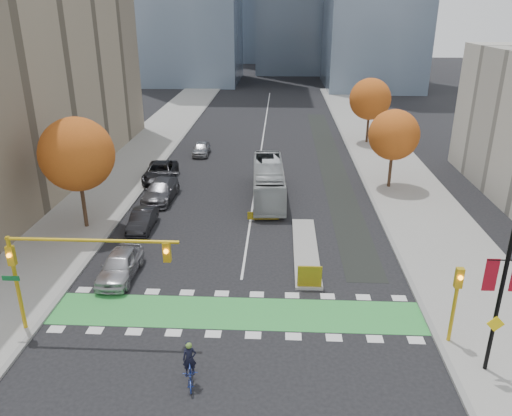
# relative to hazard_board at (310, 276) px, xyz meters

# --- Properties ---
(ground) EXTENTS (300.00, 300.00, 0.00)m
(ground) POSITION_rel_hazard_board_xyz_m (-4.00, -4.20, -0.80)
(ground) COLOR black
(ground) RESTS_ON ground
(sidewalk_west) EXTENTS (7.00, 120.00, 0.15)m
(sidewalk_west) POSITION_rel_hazard_board_xyz_m (-17.50, 15.80, -0.73)
(sidewalk_west) COLOR gray
(sidewalk_west) RESTS_ON ground
(sidewalk_east) EXTENTS (7.00, 120.00, 0.15)m
(sidewalk_east) POSITION_rel_hazard_board_xyz_m (9.50, 15.80, -0.73)
(sidewalk_east) COLOR gray
(sidewalk_east) RESTS_ON ground
(curb_west) EXTENTS (0.30, 120.00, 0.16)m
(curb_west) POSITION_rel_hazard_board_xyz_m (-14.00, 15.80, -0.73)
(curb_west) COLOR gray
(curb_west) RESTS_ON ground
(curb_east) EXTENTS (0.30, 120.00, 0.16)m
(curb_east) POSITION_rel_hazard_board_xyz_m (6.00, 15.80, -0.73)
(curb_east) COLOR gray
(curb_east) RESTS_ON ground
(bike_crossing) EXTENTS (20.00, 3.00, 0.01)m
(bike_crossing) POSITION_rel_hazard_board_xyz_m (-4.00, -2.70, -0.79)
(bike_crossing) COLOR green
(bike_crossing) RESTS_ON ground
(centre_line) EXTENTS (0.15, 70.00, 0.01)m
(centre_line) POSITION_rel_hazard_board_xyz_m (-4.00, 35.80, -0.80)
(centre_line) COLOR silver
(centre_line) RESTS_ON ground
(bike_lane_paint) EXTENTS (2.50, 50.00, 0.01)m
(bike_lane_paint) POSITION_rel_hazard_board_xyz_m (3.50, 25.80, -0.80)
(bike_lane_paint) COLOR black
(bike_lane_paint) RESTS_ON ground
(median_island) EXTENTS (1.60, 10.00, 0.16)m
(median_island) POSITION_rel_hazard_board_xyz_m (0.00, 4.80, -0.72)
(median_island) COLOR gray
(median_island) RESTS_ON ground
(hazard_board) EXTENTS (1.40, 0.12, 1.30)m
(hazard_board) POSITION_rel_hazard_board_xyz_m (0.00, 0.00, 0.00)
(hazard_board) COLOR yellow
(hazard_board) RESTS_ON median_island
(tree_west) EXTENTS (5.20, 5.20, 8.22)m
(tree_west) POSITION_rel_hazard_board_xyz_m (-16.00, 7.80, 4.82)
(tree_west) COLOR #332114
(tree_west) RESTS_ON ground
(tree_east_near) EXTENTS (4.40, 4.40, 7.08)m
(tree_east_near) POSITION_rel_hazard_board_xyz_m (8.00, 17.80, 4.06)
(tree_east_near) COLOR #332114
(tree_east_near) RESTS_ON ground
(tree_east_far) EXTENTS (4.80, 4.80, 7.65)m
(tree_east_far) POSITION_rel_hazard_board_xyz_m (8.50, 33.80, 4.44)
(tree_east_far) COLOR #332114
(tree_east_far) RESTS_ON ground
(traffic_signal_west) EXTENTS (8.53, 0.56, 5.20)m
(traffic_signal_west) POSITION_rel_hazard_board_xyz_m (-11.93, -4.71, 3.23)
(traffic_signal_west) COLOR #BF9914
(traffic_signal_west) RESTS_ON ground
(traffic_signal_east) EXTENTS (0.35, 0.43, 4.10)m
(traffic_signal_east) POSITION_rel_hazard_board_xyz_m (6.50, -4.71, 1.93)
(traffic_signal_east) COLOR #BF9914
(traffic_signal_east) RESTS_ON ground
(banner_lamppost) EXTENTS (1.65, 0.36, 8.28)m
(banner_lamppost) POSITION_rel_hazard_board_xyz_m (7.50, -6.70, 3.81)
(banner_lamppost) COLOR black
(banner_lamppost) RESTS_ON ground
(cyclist) EXTENTS (0.98, 1.90, 2.09)m
(cyclist) POSITION_rel_hazard_board_xyz_m (-5.51, -8.10, -0.10)
(cyclist) COLOR navy
(cyclist) RESTS_ON ground
(bus) EXTENTS (3.02, 10.77, 2.97)m
(bus) POSITION_rel_hazard_board_xyz_m (-2.77, 14.80, 0.69)
(bus) COLOR #A9AFB1
(bus) RESTS_ON ground
(parked_car_a) EXTENTS (1.99, 4.84, 1.64)m
(parked_car_a) POSITION_rel_hazard_board_xyz_m (-11.30, 0.80, 0.02)
(parked_car_a) COLOR #ABAAB0
(parked_car_a) RESTS_ON ground
(parked_car_b) EXTENTS (1.59, 4.34, 1.42)m
(parked_car_b) POSITION_rel_hazard_board_xyz_m (-11.80, 7.81, -0.09)
(parked_car_b) COLOR black
(parked_car_b) RESTS_ON ground
(parked_car_c) EXTENTS (2.48, 5.76, 1.65)m
(parked_car_c) POSITION_rel_hazard_board_xyz_m (-11.82, 13.85, 0.03)
(parked_car_c) COLOR #4C4B50
(parked_car_c) RESTS_ON ground
(parked_car_d) EXTENTS (3.13, 6.14, 1.66)m
(parked_car_d) POSITION_rel_hazard_board_xyz_m (-13.00, 18.85, 0.03)
(parked_car_d) COLOR black
(parked_car_d) RESTS_ON ground
(parked_car_e) EXTENTS (1.73, 4.20, 1.43)m
(parked_car_e) POSITION_rel_hazard_board_xyz_m (-10.50, 27.80, -0.09)
(parked_car_e) COLOR #A4A4A9
(parked_car_e) RESTS_ON ground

